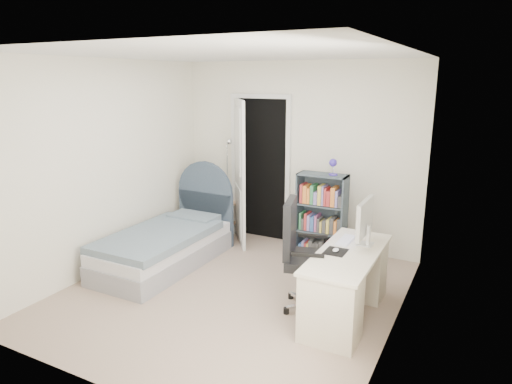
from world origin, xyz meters
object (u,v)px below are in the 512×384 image
at_px(floor_lamp, 228,196).
at_px(desk, 347,281).
at_px(nightstand, 222,209).
at_px(bookcase, 322,219).
at_px(office_chair, 303,250).
at_px(bed, 168,243).

distance_m(floor_lamp, desk, 2.72).
relative_size(nightstand, desk, 0.43).
relative_size(bookcase, office_chair, 1.17).
bearing_deg(bookcase, bed, -147.44).
bearing_deg(office_chair, bed, 171.23).
bearing_deg(nightstand, office_chair, -39.12).
bearing_deg(floor_lamp, desk, -34.20).
height_order(floor_lamp, office_chair, floor_lamp).
bearing_deg(floor_lamp, bookcase, -8.37).
height_order(bed, desk, bed).
height_order(bed, bookcase, bookcase).
distance_m(floor_lamp, office_chair, 2.39).
distance_m(nightstand, office_chair, 2.45).
xyz_separation_m(desk, office_chair, (-0.45, -0.05, 0.25)).
xyz_separation_m(bed, nightstand, (0.03, 1.24, 0.12)).
xyz_separation_m(bookcase, office_chair, (0.27, -1.35, 0.09)).
relative_size(nightstand, floor_lamp, 0.41).
xyz_separation_m(bed, bookcase, (1.65, 1.05, 0.26)).
bearing_deg(nightstand, desk, -32.51).
bearing_deg(office_chair, bookcase, 101.53).
relative_size(bed, bookcase, 1.44).
distance_m(bed, floor_lamp, 1.32).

